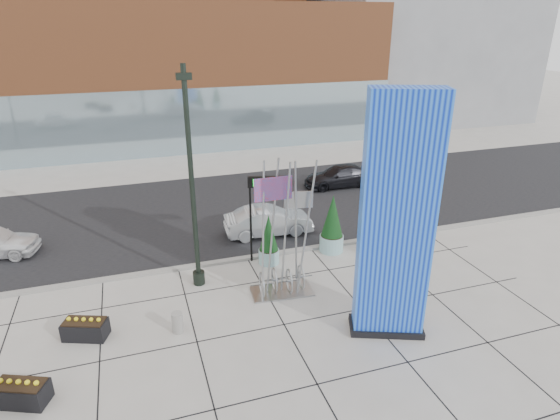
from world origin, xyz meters
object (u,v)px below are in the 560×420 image
object	(u,v)px
concrete_bollard	(177,322)
car_silver_mid	(268,221)
blue_pylon	(396,225)
overhead_street_sign	(265,188)
lamp_post	(193,203)
public_art_sculpture	(282,260)

from	to	relation	value
concrete_bollard	car_silver_mid	distance (m)	8.21
blue_pylon	overhead_street_sign	distance (m)	6.60
blue_pylon	car_silver_mid	bearing A→B (deg)	122.11
overhead_street_sign	car_silver_mid	size ratio (longest dim) A/B	0.91
blue_pylon	lamp_post	world-z (taller)	lamp_post
concrete_bollard	car_silver_mid	size ratio (longest dim) A/B	0.17
blue_pylon	car_silver_mid	world-z (taller)	blue_pylon
concrete_bollard	blue_pylon	bearing A→B (deg)	-17.26
blue_pylon	lamp_post	distance (m)	7.44
blue_pylon	lamp_post	xyz separation A→B (m)	(-5.52, 4.96, -0.44)
car_silver_mid	lamp_post	bearing A→B (deg)	134.37
public_art_sculpture	concrete_bollard	world-z (taller)	public_art_sculpture
blue_pylon	public_art_sculpture	size ratio (longest dim) A/B	1.51
blue_pylon	concrete_bollard	xyz separation A→B (m)	(-6.70, 2.08, -3.52)
overhead_street_sign	car_silver_mid	xyz separation A→B (m)	(0.83, 2.35, -2.60)
blue_pylon	concrete_bollard	size ratio (longest dim) A/B	11.03
blue_pylon	overhead_street_sign	size ratio (longest dim) A/B	2.09
public_art_sculpture	car_silver_mid	size ratio (longest dim) A/B	1.26
lamp_post	concrete_bollard	xyz separation A→B (m)	(-1.18, -2.88, -3.08)
overhead_street_sign	car_silver_mid	distance (m)	3.60
public_art_sculpture	concrete_bollard	xyz separation A→B (m)	(-4.12, -1.24, -1.03)
overhead_street_sign	lamp_post	bearing A→B (deg)	-145.63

